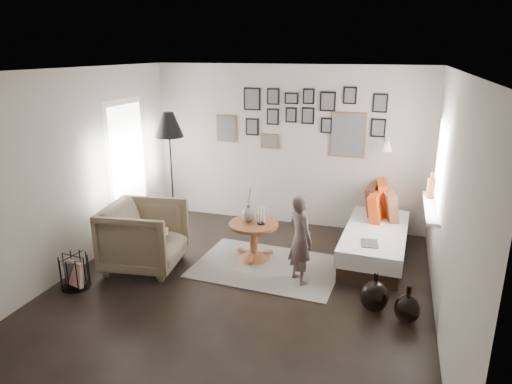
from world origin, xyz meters
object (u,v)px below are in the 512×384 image
(armchair, at_px, (145,236))
(magazine_basket, at_px, (75,272))
(daybed, at_px, (376,236))
(floor_lamp, at_px, (169,129))
(child, at_px, (300,239))
(demijohn_small, at_px, (407,309))
(vase, at_px, (249,212))
(demijohn_large, at_px, (374,296))
(pedestal_table, at_px, (254,242))

(armchair, bearing_deg, magazine_basket, 136.59)
(daybed, distance_m, floor_lamp, 3.46)
(daybed, xyz_separation_m, magazine_basket, (-3.47, -2.06, -0.08))
(armchair, bearing_deg, child, -91.91)
(daybed, relative_size, demijohn_small, 4.56)
(magazine_basket, relative_size, child, 0.36)
(vase, relative_size, demijohn_large, 1.03)
(demijohn_large, height_order, child, child)
(vase, distance_m, magazine_basket, 2.34)
(armchair, relative_size, child, 0.84)
(daybed, distance_m, armchair, 3.20)
(demijohn_small, distance_m, child, 1.46)
(armchair, bearing_deg, demijohn_small, -103.41)
(pedestal_table, xyz_separation_m, armchair, (-1.31, -0.66, 0.19))
(armchair, height_order, child, child)
(floor_lamp, distance_m, child, 2.79)
(vase, bearing_deg, pedestal_table, -14.04)
(pedestal_table, relative_size, child, 0.59)
(daybed, relative_size, magazine_basket, 4.69)
(child, bearing_deg, floor_lamp, 20.71)
(armchair, height_order, magazine_basket, armchair)
(magazine_basket, bearing_deg, child, 20.20)
(vase, bearing_deg, daybed, 20.13)
(vase, bearing_deg, armchair, -151.08)
(demijohn_small, bearing_deg, demijohn_large, 161.08)
(floor_lamp, height_order, magazine_basket, floor_lamp)
(magazine_basket, xyz_separation_m, demijohn_small, (3.90, 0.41, -0.04))
(pedestal_table, distance_m, demijohn_small, 2.28)
(child, bearing_deg, daybed, -81.57)
(vase, xyz_separation_m, armchair, (-1.23, -0.68, -0.24))
(vase, distance_m, armchair, 1.43)
(vase, bearing_deg, demijohn_small, -25.80)
(pedestal_table, height_order, child, child)
(daybed, bearing_deg, pedestal_table, -155.62)
(pedestal_table, xyz_separation_m, demijohn_large, (1.69, -0.89, -0.07))
(child, bearing_deg, demijohn_small, -156.41)
(pedestal_table, relative_size, floor_lamp, 0.36)
(daybed, xyz_separation_m, floor_lamp, (-3.18, 0.03, 1.36))
(floor_lamp, bearing_deg, daybed, -0.48)
(demijohn_large, bearing_deg, demijohn_small, -18.92)
(pedestal_table, height_order, magazine_basket, pedestal_table)
(armchair, relative_size, floor_lamp, 0.51)
(magazine_basket, height_order, child, child)
(daybed, height_order, demijohn_large, daybed)
(floor_lamp, relative_size, child, 1.65)
(armchair, distance_m, magazine_basket, 0.96)
(vase, height_order, demijohn_small, vase)
(floor_lamp, xyz_separation_m, magazine_basket, (-0.29, -2.08, -1.44))
(pedestal_table, bearing_deg, vase, 165.96)
(armchair, relative_size, demijohn_large, 2.05)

